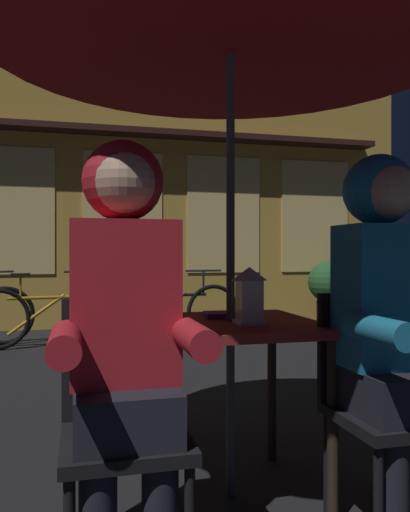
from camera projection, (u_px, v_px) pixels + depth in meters
The scene contains 13 objects.
ground_plane at pixel (230, 495), 2.14m from camera, with size 60.00×60.00×0.00m, color black.
cafe_table at pixel (230, 345), 2.14m from camera, with size 0.72×0.72×0.74m.
patio_umbrella at pixel (231, 9), 2.13m from camera, with size 2.10×2.10×2.31m.
lantern at pixel (249, 294), 2.03m from camera, with size 0.11×0.11×0.23m.
chair_left at pixel (124, 416), 1.66m from camera, with size 0.40×0.40×0.87m.
chair_right at pixel (382, 396), 1.90m from camera, with size 0.40×0.40×0.87m.
person_left_hooded at pixel (125, 309), 1.61m from camera, with size 0.45×0.56×1.40m.
person_right_hooded at pixel (391, 302), 1.84m from camera, with size 0.45×0.56×1.40m.
shopfront_building at pixel (69, 109), 7.18m from camera, with size 10.00×0.93×6.20m.
bicycle_third at pixel (48, 315), 5.54m from camera, with size 1.67×0.28×0.84m.
bicycle_fourth at pixel (171, 312), 5.86m from camera, with size 1.68×0.18×0.84m.
book at pixel (227, 315), 2.25m from camera, with size 0.20×0.14×0.02m, color #661E7A.
potted_plant at pixel (329, 287), 7.27m from camera, with size 0.60×0.60×0.92m.
Camera 1 is at (-0.62, -2.05, 1.02)m, focal length 35.51 mm.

